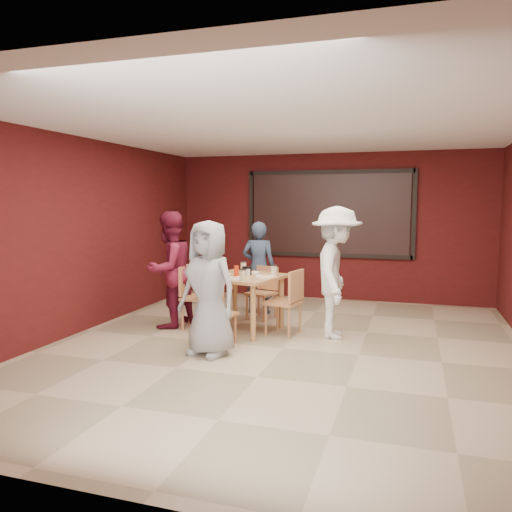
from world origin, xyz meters
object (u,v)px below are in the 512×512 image
(dining_table, at_px, (243,283))
(chair_left, at_px, (192,293))
(diner_back, at_px, (259,267))
(diner_front, at_px, (209,288))
(chair_back, at_px, (264,289))
(diner_left, at_px, (169,270))
(diner_right, at_px, (336,272))
(chair_right, at_px, (288,298))
(chair_front, at_px, (215,311))

(dining_table, bearing_deg, chair_left, -175.91)
(chair_left, distance_m, diner_back, 1.43)
(diner_front, bearing_deg, dining_table, 105.23)
(chair_back, bearing_deg, diner_left, -141.33)
(diner_back, distance_m, diner_right, 1.87)
(chair_right, relative_size, diner_front, 0.56)
(chair_right, bearing_deg, diner_right, 7.14)
(chair_left, bearing_deg, chair_back, 47.09)
(chair_front, relative_size, diner_right, 0.45)
(diner_left, bearing_deg, diner_front, 62.36)
(chair_front, bearing_deg, dining_table, 84.27)
(diner_front, bearing_deg, chair_right, 75.94)
(chair_front, xyz_separation_m, diner_back, (-0.05, 2.06, 0.31))
(chair_left, bearing_deg, diner_left, -172.30)
(dining_table, distance_m, chair_left, 0.81)
(diner_right, bearing_deg, chair_front, 116.46)
(chair_left, height_order, diner_left, diner_left)
(diner_back, bearing_deg, chair_back, 112.32)
(diner_front, bearing_deg, chair_front, 116.37)
(chair_back, distance_m, chair_right, 1.08)
(chair_back, distance_m, diner_right, 1.57)
(diner_front, xyz_separation_m, diner_back, (-0.11, 2.42, -0.05))
(diner_left, bearing_deg, chair_right, 110.07)
(diner_right, bearing_deg, diner_back, 45.88)
(diner_back, height_order, diner_left, diner_left)
(chair_right, height_order, diner_right, diner_right)
(chair_right, distance_m, diner_front, 1.42)
(dining_table, height_order, diner_right, diner_right)
(diner_left, bearing_deg, chair_left, 115.46)
(chair_back, bearing_deg, chair_left, -132.91)
(chair_front, height_order, diner_right, diner_right)
(diner_back, bearing_deg, chair_right, 116.76)
(diner_front, bearing_deg, chair_left, 139.32)
(chair_front, relative_size, diner_back, 0.53)
(chair_back, relative_size, diner_front, 0.51)
(chair_right, distance_m, diner_right, 0.77)
(chair_left, relative_size, diner_left, 0.54)
(chair_back, height_order, diner_front, diner_front)
(diner_back, bearing_deg, chair_front, 84.38)
(dining_table, relative_size, diner_front, 0.75)
(diner_left, bearing_deg, chair_back, 146.43)
(diner_front, height_order, diner_right, diner_right)
(chair_left, xyz_separation_m, diner_back, (0.65, 1.25, 0.25))
(chair_right, bearing_deg, chair_back, 125.33)
(chair_front, relative_size, chair_back, 0.99)
(chair_front, xyz_separation_m, diner_left, (-1.05, 0.77, 0.40))
(chair_back, relative_size, diner_left, 0.48)
(dining_table, relative_size, chair_front, 1.50)
(chair_front, height_order, chair_left, chair_left)
(diner_front, xyz_separation_m, diner_right, (1.36, 1.28, 0.08))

